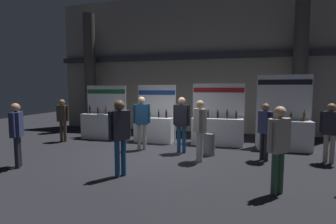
# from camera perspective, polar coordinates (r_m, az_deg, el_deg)

# --- Properties ---
(ground_plane) EXTENTS (26.84, 26.84, 0.00)m
(ground_plane) POSITION_cam_1_polar(r_m,az_deg,el_deg) (8.15, -2.01, -9.62)
(ground_plane) COLOR black
(hall_colonnade) EXTENTS (13.42, 1.19, 6.54)m
(hall_colonnade) POSITION_cam_1_polar(r_m,az_deg,el_deg) (12.28, 4.22, 10.61)
(hall_colonnade) COLOR gray
(hall_colonnade) RESTS_ON ground_plane
(exhibitor_booth_0) EXTENTS (1.83, 0.72, 2.23)m
(exhibitor_booth_0) POSITION_cam_1_polar(r_m,az_deg,el_deg) (10.93, -14.54, -2.69)
(exhibitor_booth_0) COLOR white
(exhibitor_booth_0) RESTS_ON ground_plane
(exhibitor_booth_1) EXTENTS (1.58, 0.66, 2.25)m
(exhibitor_booth_1) POSITION_cam_1_polar(r_m,az_deg,el_deg) (9.94, -3.11, -3.46)
(exhibitor_booth_1) COLOR white
(exhibitor_booth_1) RESTS_ON ground_plane
(exhibitor_booth_2) EXTENTS (1.96, 0.66, 2.30)m
(exhibitor_booth_2) POSITION_cam_1_polar(r_m,az_deg,el_deg) (9.58, 11.17, -3.79)
(exhibitor_booth_2) COLOR white
(exhibitor_booth_2) RESTS_ON ground_plane
(exhibitor_booth_3) EXTENTS (1.80, 0.66, 2.59)m
(exhibitor_booth_3) POSITION_cam_1_polar(r_m,az_deg,el_deg) (9.50, 24.96, -4.05)
(exhibitor_booth_3) COLOR white
(exhibitor_booth_3) RESTS_ON ground_plane
(trash_bin) EXTENTS (0.38, 0.38, 0.70)m
(trash_bin) POSITION_cam_1_polar(r_m,az_deg,el_deg) (8.10, 9.39, -7.26)
(trash_bin) COLOR slate
(trash_bin) RESTS_ON ground_plane
(visitor_0) EXTENTS (0.46, 0.44, 1.77)m
(visitor_0) POSITION_cam_1_polar(r_m,az_deg,el_deg) (5.41, 23.98, -6.27)
(visitor_0) COLOR #33563D
(visitor_0) RESTS_ON ground_plane
(visitor_1) EXTENTS (0.54, 0.26, 1.68)m
(visitor_1) POSITION_cam_1_polar(r_m,az_deg,el_deg) (10.72, -22.94, -0.96)
(visitor_1) COLOR #47382D
(visitor_1) RESTS_ON ground_plane
(visitor_2) EXTENTS (0.57, 0.24, 1.83)m
(visitor_2) POSITION_cam_1_polar(r_m,az_deg,el_deg) (8.15, 3.13, -1.76)
(visitor_2) COLOR navy
(visitor_2) RESTS_ON ground_plane
(visitor_3) EXTENTS (0.42, 0.52, 1.73)m
(visitor_3) POSITION_cam_1_polar(r_m,az_deg,el_deg) (7.76, -31.31, -3.32)
(visitor_3) COLOR #23232D
(visitor_3) RESTS_ON ground_plane
(visitor_4) EXTENTS (0.48, 0.41, 1.70)m
(visitor_4) POSITION_cam_1_polar(r_m,az_deg,el_deg) (8.35, 33.10, -3.00)
(visitor_4) COLOR #ADA393
(visitor_4) RESTS_ON ground_plane
(visitor_5) EXTENTS (0.40, 0.43, 1.78)m
(visitor_5) POSITION_cam_1_polar(r_m,az_deg,el_deg) (7.23, 7.28, -2.99)
(visitor_5) COLOR silver
(visitor_5) RESTS_ON ground_plane
(visitor_6) EXTENTS (0.40, 0.51, 1.84)m
(visitor_6) POSITION_cam_1_polar(r_m,az_deg,el_deg) (6.05, -10.94, -4.28)
(visitor_6) COLOR navy
(visitor_6) RESTS_ON ground_plane
(visitor_8) EXTENTS (0.55, 0.36, 1.83)m
(visitor_8) POSITION_cam_1_polar(r_m,az_deg,el_deg) (8.60, -6.04, -1.35)
(visitor_8) COLOR #ADA393
(visitor_8) RESTS_ON ground_plane
(visitor_9) EXTENTS (0.40, 0.41, 1.69)m
(visitor_9) POSITION_cam_1_polar(r_m,az_deg,el_deg) (7.78, 21.27, -3.22)
(visitor_9) COLOR #23232D
(visitor_9) RESTS_ON ground_plane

